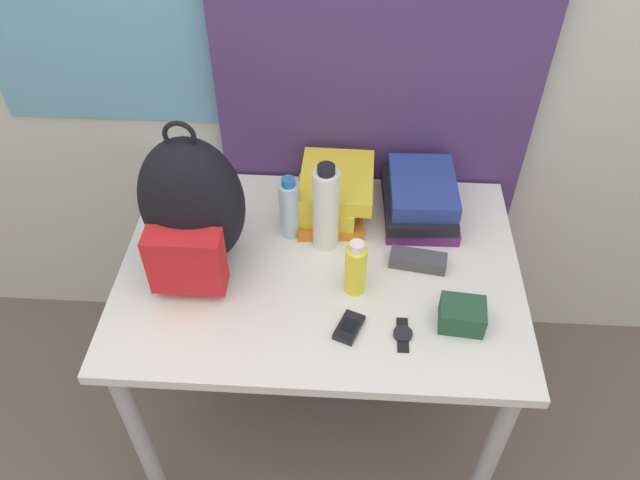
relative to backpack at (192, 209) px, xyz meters
name	(u,v)px	position (x,y,z in m)	size (l,w,h in m)	color
wall_back	(329,8)	(0.32, 0.46, 0.32)	(6.00, 0.06, 2.50)	beige
curtain_blue	(381,19)	(0.46, 0.40, 0.32)	(0.91, 0.04, 2.50)	#4C336B
desk	(320,290)	(0.32, -0.01, -0.28)	(1.07, 0.76, 0.74)	silver
backpack	(192,209)	(0.00, 0.00, 0.00)	(0.27, 0.27, 0.44)	black
book_stack_left	(333,192)	(0.35, 0.23, -0.12)	(0.23, 0.29, 0.13)	orange
book_stack_center	(420,198)	(0.60, 0.22, -0.13)	(0.22, 0.29, 0.12)	#6B2370
water_bottle	(290,208)	(0.23, 0.12, -0.09)	(0.06, 0.06, 0.20)	silver
sports_bottle	(326,209)	(0.33, 0.08, -0.06)	(0.07, 0.07, 0.27)	white
sunscreen_bottle	(356,268)	(0.42, -0.08, -0.11)	(0.06, 0.06, 0.16)	yellow
cell_phone	(349,327)	(0.41, -0.21, -0.18)	(0.08, 0.10, 0.02)	black
sunglasses_case	(418,260)	(0.59, 0.01, -0.17)	(0.16, 0.08, 0.04)	#47474C
camera_pouch	(462,315)	(0.68, -0.18, -0.15)	(0.12, 0.10, 0.07)	#234C33
wristwatch	(403,334)	(0.54, -0.22, -0.18)	(0.05, 0.10, 0.01)	black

